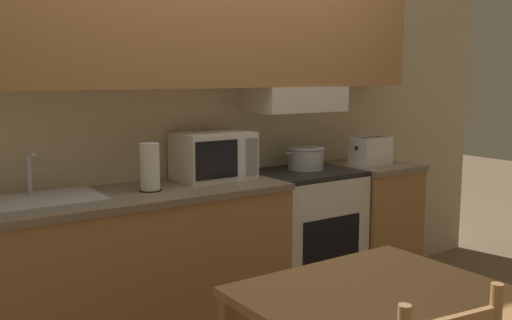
{
  "coord_description": "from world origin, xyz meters",
  "views": [
    {
      "loc": [
        -1.69,
        -3.07,
        1.53
      ],
      "look_at": [
        0.05,
        -0.53,
        1.08
      ],
      "focal_mm": 40.0,
      "sensor_mm": 36.0,
      "label": 1
    }
  ],
  "objects_px": {
    "stove_range": "(304,241)",
    "paper_towel_roll": "(150,167)",
    "toaster": "(371,151)",
    "sink_basin": "(38,200)",
    "cooking_pot": "(306,157)",
    "microwave": "(213,156)"
  },
  "relations": [
    {
      "from": "microwave",
      "to": "paper_towel_roll",
      "type": "relative_size",
      "value": 1.72
    },
    {
      "from": "stove_range",
      "to": "cooking_pot",
      "type": "height_order",
      "value": "cooking_pot"
    },
    {
      "from": "sink_basin",
      "to": "cooking_pot",
      "type": "bearing_deg",
      "value": 2.26
    },
    {
      "from": "microwave",
      "to": "toaster",
      "type": "height_order",
      "value": "microwave"
    },
    {
      "from": "toaster",
      "to": "sink_basin",
      "type": "relative_size",
      "value": 0.46
    },
    {
      "from": "cooking_pot",
      "to": "microwave",
      "type": "relative_size",
      "value": 0.74
    },
    {
      "from": "toaster",
      "to": "sink_basin",
      "type": "height_order",
      "value": "sink_basin"
    },
    {
      "from": "microwave",
      "to": "sink_basin",
      "type": "bearing_deg",
      "value": -174.28
    },
    {
      "from": "stove_range",
      "to": "paper_towel_roll",
      "type": "height_order",
      "value": "paper_towel_roll"
    },
    {
      "from": "stove_range",
      "to": "toaster",
      "type": "xyz_separation_m",
      "value": [
        0.55,
        -0.04,
        0.56
      ]
    },
    {
      "from": "stove_range",
      "to": "toaster",
      "type": "relative_size",
      "value": 3.44
    },
    {
      "from": "sink_basin",
      "to": "paper_towel_roll",
      "type": "height_order",
      "value": "paper_towel_roll"
    },
    {
      "from": "toaster",
      "to": "paper_towel_roll",
      "type": "bearing_deg",
      "value": 179.78
    },
    {
      "from": "paper_towel_roll",
      "to": "toaster",
      "type": "bearing_deg",
      "value": -0.22
    },
    {
      "from": "cooking_pot",
      "to": "microwave",
      "type": "bearing_deg",
      "value": 176.97
    },
    {
      "from": "sink_basin",
      "to": "paper_towel_roll",
      "type": "xyz_separation_m",
      "value": [
        0.57,
        -0.02,
        0.11
      ]
    },
    {
      "from": "toaster",
      "to": "paper_towel_roll",
      "type": "relative_size",
      "value": 1.07
    },
    {
      "from": "toaster",
      "to": "cooking_pot",
      "type": "bearing_deg",
      "value": 169.99
    },
    {
      "from": "stove_range",
      "to": "toaster",
      "type": "distance_m",
      "value": 0.78
    },
    {
      "from": "stove_range",
      "to": "paper_towel_roll",
      "type": "relative_size",
      "value": 3.67
    },
    {
      "from": "toaster",
      "to": "paper_towel_roll",
      "type": "height_order",
      "value": "paper_towel_roll"
    },
    {
      "from": "toaster",
      "to": "sink_basin",
      "type": "bearing_deg",
      "value": 179.44
    }
  ]
}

